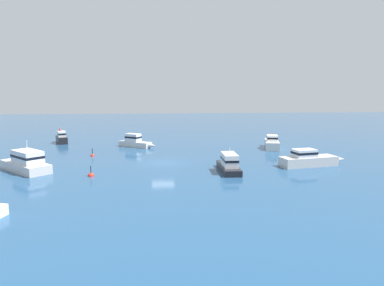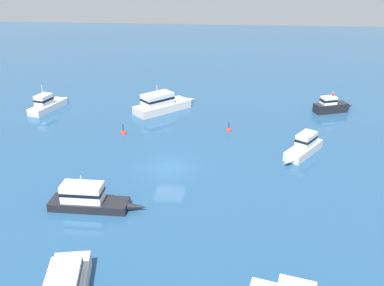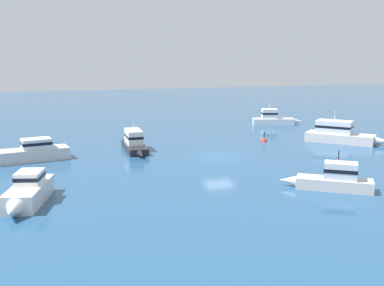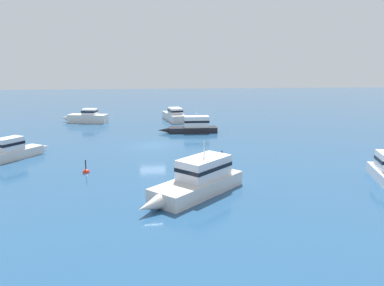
{
  "view_description": "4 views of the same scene",
  "coord_description": "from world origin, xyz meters",
  "px_view_note": "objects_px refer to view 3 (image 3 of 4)",
  "views": [
    {
      "loc": [
        -40.02,
        0.16,
        8.35
      ],
      "look_at": [
        4.02,
        -3.64,
        1.59
      ],
      "focal_mm": 33.79,
      "sensor_mm": 36.0,
      "label": 1
    },
    {
      "loc": [
        4.94,
        -30.99,
        16.29
      ],
      "look_at": [
        1.79,
        1.36,
        1.74
      ],
      "focal_mm": 39.36,
      "sensor_mm": 36.0,
      "label": 2
    },
    {
      "loc": [
        37.38,
        -13.53,
        8.81
      ],
      "look_at": [
        -2.04,
        -1.86,
        0.94
      ],
      "focal_mm": 43.79,
      "sensor_mm": 36.0,
      "label": 3
    },
    {
      "loc": [
        -0.3,
        35.74,
        7.96
      ],
      "look_at": [
        -3.38,
        5.17,
        1.29
      ],
      "focal_mm": 34.89,
      "sensor_mm": 36.0,
      "label": 4
    }
  ],
  "objects_px": {
    "launch_1": "(340,134)",
    "powerboat": "(333,179)",
    "mooring_buoy": "(338,162)",
    "launch_3": "(134,142)",
    "cabin_cruiser": "(27,153)",
    "channel_buoy": "(264,141)",
    "motor_cruiser": "(28,192)",
    "launch_2": "(274,119)"
  },
  "relations": [
    {
      "from": "launch_1",
      "to": "powerboat",
      "type": "bearing_deg",
      "value": -79.69
    },
    {
      "from": "launch_1",
      "to": "mooring_buoy",
      "type": "height_order",
      "value": "launch_1"
    },
    {
      "from": "powerboat",
      "to": "launch_3",
      "type": "relative_size",
      "value": 0.82
    },
    {
      "from": "cabin_cruiser",
      "to": "powerboat",
      "type": "bearing_deg",
      "value": 132.28
    },
    {
      "from": "launch_1",
      "to": "channel_buoy",
      "type": "height_order",
      "value": "launch_1"
    },
    {
      "from": "motor_cruiser",
      "to": "mooring_buoy",
      "type": "relative_size",
      "value": 5.34
    },
    {
      "from": "launch_1",
      "to": "motor_cruiser",
      "type": "bearing_deg",
      "value": -112.5
    },
    {
      "from": "cabin_cruiser",
      "to": "launch_1",
      "type": "xyz_separation_m",
      "value": [
        0.08,
        29.82,
        0.16
      ]
    },
    {
      "from": "cabin_cruiser",
      "to": "launch_1",
      "type": "distance_m",
      "value": 29.82
    },
    {
      "from": "launch_3",
      "to": "motor_cruiser",
      "type": "bearing_deg",
      "value": -32.19
    },
    {
      "from": "launch_1",
      "to": "mooring_buoy",
      "type": "distance_m",
      "value": 9.36
    },
    {
      "from": "launch_2",
      "to": "launch_3",
      "type": "relative_size",
      "value": 0.94
    },
    {
      "from": "cabin_cruiser",
      "to": "powerboat",
      "type": "relative_size",
      "value": 1.4
    },
    {
      "from": "mooring_buoy",
      "to": "cabin_cruiser",
      "type": "bearing_deg",
      "value": -107.57
    },
    {
      "from": "motor_cruiser",
      "to": "launch_2",
      "type": "bearing_deg",
      "value": 145.03
    },
    {
      "from": "powerboat",
      "to": "mooring_buoy",
      "type": "distance_m",
      "value": 8.3
    },
    {
      "from": "powerboat",
      "to": "channel_buoy",
      "type": "relative_size",
      "value": 4.3
    },
    {
      "from": "motor_cruiser",
      "to": "mooring_buoy",
      "type": "height_order",
      "value": "motor_cruiser"
    },
    {
      "from": "launch_1",
      "to": "launch_2",
      "type": "height_order",
      "value": "launch_1"
    },
    {
      "from": "launch_3",
      "to": "mooring_buoy",
      "type": "height_order",
      "value": "launch_3"
    },
    {
      "from": "channel_buoy",
      "to": "mooring_buoy",
      "type": "xyz_separation_m",
      "value": [
        10.47,
        1.77,
        0.01
      ]
    },
    {
      "from": "channel_buoy",
      "to": "mooring_buoy",
      "type": "distance_m",
      "value": 10.62
    },
    {
      "from": "cabin_cruiser",
      "to": "channel_buoy",
      "type": "relative_size",
      "value": 6.02
    },
    {
      "from": "powerboat",
      "to": "launch_2",
      "type": "distance_m",
      "value": 29.03
    },
    {
      "from": "cabin_cruiser",
      "to": "launch_2",
      "type": "relative_size",
      "value": 1.23
    },
    {
      "from": "launch_1",
      "to": "launch_3",
      "type": "xyz_separation_m",
      "value": [
        -1.87,
        -20.54,
        -0.11
      ]
    },
    {
      "from": "motor_cruiser",
      "to": "mooring_buoy",
      "type": "distance_m",
      "value": 24.35
    },
    {
      "from": "powerboat",
      "to": "launch_1",
      "type": "relative_size",
      "value": 0.81
    },
    {
      "from": "launch_2",
      "to": "mooring_buoy",
      "type": "distance_m",
      "value": 21.3
    },
    {
      "from": "launch_1",
      "to": "launch_3",
      "type": "bearing_deg",
      "value": -139.7
    },
    {
      "from": "motor_cruiser",
      "to": "launch_3",
      "type": "xyz_separation_m",
      "value": [
        -13.68,
        8.7,
        0.05
      ]
    },
    {
      "from": "powerboat",
      "to": "launch_3",
      "type": "distance_m",
      "value": 19.29
    },
    {
      "from": "cabin_cruiser",
      "to": "mooring_buoy",
      "type": "xyz_separation_m",
      "value": [
        7.78,
        24.56,
        -0.7
      ]
    },
    {
      "from": "cabin_cruiser",
      "to": "launch_3",
      "type": "distance_m",
      "value": 9.45
    },
    {
      "from": "motor_cruiser",
      "to": "channel_buoy",
      "type": "relative_size",
      "value": 4.97
    },
    {
      "from": "cabin_cruiser",
      "to": "channel_buoy",
      "type": "xyz_separation_m",
      "value": [
        -2.69,
        22.79,
        -0.7
      ]
    },
    {
      "from": "powerboat",
      "to": "launch_1",
      "type": "height_order",
      "value": "launch_1"
    },
    {
      "from": "launch_2",
      "to": "launch_3",
      "type": "xyz_separation_m",
      "value": [
        11.27,
        -19.67,
        0.06
      ]
    },
    {
      "from": "launch_1",
      "to": "channel_buoy",
      "type": "bearing_deg",
      "value": -156.06
    },
    {
      "from": "cabin_cruiser",
      "to": "launch_2",
      "type": "bearing_deg",
      "value": -167.15
    },
    {
      "from": "motor_cruiser",
      "to": "powerboat",
      "type": "bearing_deg",
      "value": 96.06
    },
    {
      "from": "mooring_buoy",
      "to": "launch_2",
      "type": "bearing_deg",
      "value": 168.12
    }
  ]
}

